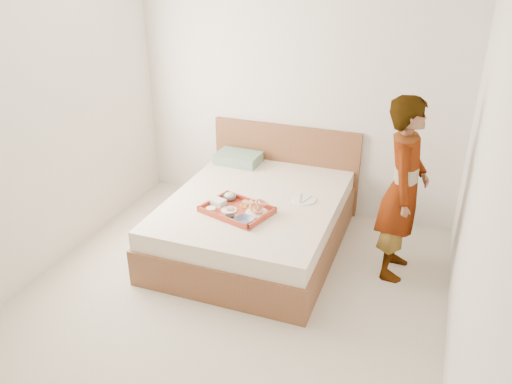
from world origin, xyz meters
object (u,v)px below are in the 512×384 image
Objects in this scene: dinner_plate at (304,200)px; person at (403,190)px; bed at (255,222)px; tray at (237,210)px.

dinner_plate is 0.94m from person.
dinner_plate is (0.45, 0.12, 0.27)m from bed.
tray is at bearing -138.78° from dinner_plate.
person is (1.39, 0.37, 0.27)m from tray.
dinner_plate reaches higher than bed.
tray is at bearing -99.37° from bed.
tray is 0.67m from dinner_plate.
bed is at bearing 93.81° from person.
bed is 1.45m from person.
bed is at bearing 97.16° from tray.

